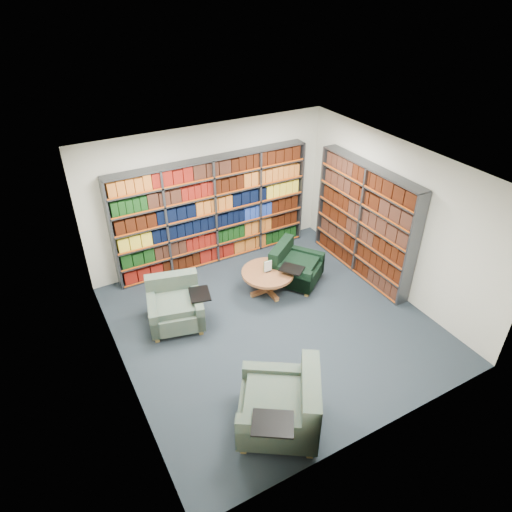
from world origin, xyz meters
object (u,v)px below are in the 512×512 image
chair_teal_left (175,305)px  coffee_table (268,276)px  chair_green_right (293,267)px  chair_teal_front (286,408)px

chair_teal_left → coffee_table: size_ratio=1.18×
chair_teal_left → coffee_table: 1.80m
chair_teal_left → chair_green_right: size_ratio=0.98×
chair_teal_front → chair_teal_left: bearing=100.6°
chair_teal_front → coffee_table: (1.29, 2.69, -0.01)m
chair_green_right → chair_teal_front: size_ratio=0.83×
chair_green_right → chair_teal_front: (-1.88, -2.77, 0.07)m
chair_teal_left → chair_green_right: 2.39m
chair_teal_left → chair_teal_front: 2.79m
chair_green_right → chair_teal_left: bearing=-179.4°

